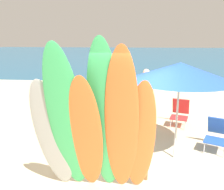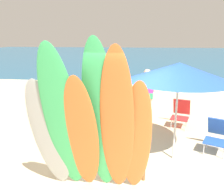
% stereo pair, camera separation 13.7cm
% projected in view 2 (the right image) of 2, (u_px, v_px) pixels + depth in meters
% --- Properties ---
extents(ground, '(60.00, 60.00, 0.00)m').
position_uv_depth(ground, '(129.00, 71.00, 18.10)').
color(ground, beige).
extents(ocean_water, '(60.00, 40.00, 0.02)m').
position_uv_depth(ocean_water, '(133.00, 55.00, 33.29)').
color(ocean_water, '#235B7F').
rests_on(ocean_water, ground).
extents(surfboard_rack, '(1.83, 0.07, 0.63)m').
position_uv_depth(surfboard_rack, '(99.00, 156.00, 4.51)').
color(surfboard_rack, brown).
rests_on(surfboard_rack, ground).
extents(surfboard_grey_0, '(0.58, 0.94, 2.16)m').
position_uv_depth(surfboard_grey_0, '(50.00, 139.00, 3.80)').
color(surfboard_grey_0, '#999EA3').
rests_on(surfboard_grey_0, ground).
extents(surfboard_green_1, '(0.59, 1.25, 2.67)m').
position_uv_depth(surfboard_green_1, '(64.00, 128.00, 3.58)').
color(surfboard_green_1, '#38B266').
rests_on(surfboard_green_1, ground).
extents(surfboard_orange_2, '(0.55, 1.07, 2.24)m').
position_uv_depth(surfboard_orange_2, '(83.00, 139.00, 3.68)').
color(surfboard_orange_2, orange).
rests_on(surfboard_orange_2, ground).
extents(surfboard_green_3, '(0.53, 1.07, 2.73)m').
position_uv_depth(surfboard_green_3, '(101.00, 125.00, 3.60)').
color(surfboard_green_3, '#38B266').
rests_on(surfboard_green_3, ground).
extents(surfboard_orange_4, '(0.53, 1.05, 2.63)m').
position_uv_depth(surfboard_orange_4, '(117.00, 129.00, 3.58)').
color(surfboard_orange_4, orange).
rests_on(surfboard_orange_4, ground).
extents(surfboard_orange_5, '(0.52, 0.81, 2.14)m').
position_uv_depth(surfboard_orange_5, '(136.00, 141.00, 3.74)').
color(surfboard_orange_5, orange).
rests_on(surfboard_orange_5, ground).
extents(beachgoer_by_water, '(0.61, 0.26, 1.62)m').
position_uv_depth(beachgoer_by_water, '(147.00, 89.00, 7.92)').
color(beachgoer_by_water, beige).
rests_on(beachgoer_by_water, ground).
extents(beachgoer_near_rack, '(0.44, 0.46, 1.58)m').
position_uv_depth(beachgoer_near_rack, '(121.00, 79.00, 9.99)').
color(beachgoer_near_rack, brown).
rests_on(beachgoer_near_rack, ground).
extents(beach_chair_red, '(0.76, 0.88, 0.80)m').
position_uv_depth(beach_chair_red, '(217.00, 134.00, 5.59)').
color(beach_chair_red, '#B7B7BC').
rests_on(beach_chair_red, ground).
extents(beach_chair_blue, '(0.68, 0.79, 0.82)m').
position_uv_depth(beach_chair_blue, '(181.00, 112.00, 7.14)').
color(beach_chair_blue, '#B7B7BC').
rests_on(beach_chair_blue, ground).
extents(beach_umbrella, '(2.15, 2.15, 2.17)m').
position_uv_depth(beach_umbrella, '(179.00, 72.00, 4.84)').
color(beach_umbrella, silver).
rests_on(beach_umbrella, ground).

